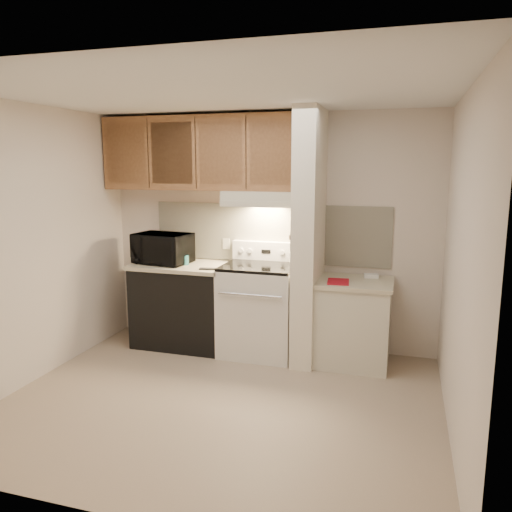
% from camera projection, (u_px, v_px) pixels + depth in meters
% --- Properties ---
extents(floor, '(3.60, 3.60, 0.00)m').
position_uv_depth(floor, '(221.00, 401.00, 4.21)').
color(floor, tan).
rests_on(floor, ground).
extents(ceiling, '(3.60, 3.60, 0.00)m').
position_uv_depth(ceiling, '(217.00, 93.00, 3.76)').
color(ceiling, white).
rests_on(ceiling, wall_back).
extents(wall_back, '(3.60, 2.50, 0.02)m').
position_uv_depth(wall_back, '(269.00, 232.00, 5.40)').
color(wall_back, beige).
rests_on(wall_back, floor).
extents(wall_left, '(0.02, 3.00, 2.50)m').
position_uv_depth(wall_left, '(32.00, 245.00, 4.49)').
color(wall_left, beige).
rests_on(wall_left, floor).
extents(wall_right, '(0.02, 3.00, 2.50)m').
position_uv_depth(wall_right, '(461.00, 269.00, 3.48)').
color(wall_right, beige).
rests_on(wall_right, floor).
extents(backsplash, '(2.60, 0.02, 0.63)m').
position_uv_depth(backsplash, '(268.00, 233.00, 5.39)').
color(backsplash, white).
rests_on(backsplash, wall_back).
extents(range_body, '(0.76, 0.65, 0.92)m').
position_uv_depth(range_body, '(260.00, 311.00, 5.22)').
color(range_body, silver).
rests_on(range_body, floor).
extents(oven_window, '(0.50, 0.01, 0.30)m').
position_uv_depth(oven_window, '(251.00, 316.00, 4.91)').
color(oven_window, black).
rests_on(oven_window, range_body).
extents(oven_handle, '(0.65, 0.02, 0.02)m').
position_uv_depth(oven_handle, '(249.00, 295.00, 4.83)').
color(oven_handle, silver).
rests_on(oven_handle, range_body).
extents(cooktop, '(0.74, 0.64, 0.03)m').
position_uv_depth(cooktop, '(260.00, 266.00, 5.13)').
color(cooktop, black).
rests_on(cooktop, range_body).
extents(range_backguard, '(0.76, 0.08, 0.20)m').
position_uv_depth(range_backguard, '(267.00, 251.00, 5.38)').
color(range_backguard, silver).
rests_on(range_backguard, range_body).
extents(range_display, '(0.10, 0.01, 0.04)m').
position_uv_depth(range_display, '(266.00, 251.00, 5.34)').
color(range_display, black).
rests_on(range_display, range_backguard).
extents(range_knob_left_outer, '(0.05, 0.02, 0.05)m').
position_uv_depth(range_knob_left_outer, '(241.00, 250.00, 5.42)').
color(range_knob_left_outer, silver).
rests_on(range_knob_left_outer, range_backguard).
extents(range_knob_left_inner, '(0.05, 0.02, 0.05)m').
position_uv_depth(range_knob_left_inner, '(250.00, 251.00, 5.39)').
color(range_knob_left_inner, silver).
rests_on(range_knob_left_inner, range_backguard).
extents(range_knob_right_inner, '(0.05, 0.02, 0.05)m').
position_uv_depth(range_knob_right_inner, '(282.00, 252.00, 5.29)').
color(range_knob_right_inner, silver).
rests_on(range_knob_right_inner, range_backguard).
extents(range_knob_right_outer, '(0.05, 0.02, 0.05)m').
position_uv_depth(range_knob_right_outer, '(291.00, 253.00, 5.26)').
color(range_knob_right_outer, silver).
rests_on(range_knob_right_outer, range_backguard).
extents(dishwasher_front, '(1.00, 0.63, 0.87)m').
position_uv_depth(dishwasher_front, '(183.00, 306.00, 5.48)').
color(dishwasher_front, black).
rests_on(dishwasher_front, floor).
extents(left_countertop, '(1.04, 0.67, 0.04)m').
position_uv_depth(left_countertop, '(182.00, 266.00, 5.40)').
color(left_countertop, beige).
rests_on(left_countertop, dishwasher_front).
extents(spoon_rest, '(0.21, 0.09, 0.01)m').
position_uv_depth(spoon_rest, '(209.00, 269.00, 5.09)').
color(spoon_rest, black).
rests_on(spoon_rest, left_countertop).
extents(teal_jar, '(0.12, 0.12, 0.10)m').
position_uv_depth(teal_jar, '(184.00, 260.00, 5.33)').
color(teal_jar, '#246B6C').
rests_on(teal_jar, left_countertop).
extents(outlet, '(0.08, 0.01, 0.12)m').
position_uv_depth(outlet, '(226.00, 244.00, 5.54)').
color(outlet, beige).
rests_on(outlet, backsplash).
extents(microwave, '(0.63, 0.46, 0.32)m').
position_uv_depth(microwave, '(163.00, 248.00, 5.41)').
color(microwave, black).
rests_on(microwave, left_countertop).
extents(partition_pillar, '(0.22, 0.70, 2.50)m').
position_uv_depth(partition_pillar, '(309.00, 238.00, 4.93)').
color(partition_pillar, '#EFE4CB').
rests_on(partition_pillar, floor).
extents(pillar_trim, '(0.01, 0.70, 0.04)m').
position_uv_depth(pillar_trim, '(298.00, 233.00, 4.95)').
color(pillar_trim, '#93633B').
rests_on(pillar_trim, partition_pillar).
extents(knife_strip, '(0.02, 0.42, 0.04)m').
position_uv_depth(knife_strip, '(296.00, 231.00, 4.90)').
color(knife_strip, black).
rests_on(knife_strip, partition_pillar).
extents(knife_blade_a, '(0.01, 0.03, 0.16)m').
position_uv_depth(knife_blade_a, '(291.00, 244.00, 4.76)').
color(knife_blade_a, silver).
rests_on(knife_blade_a, knife_strip).
extents(knife_handle_a, '(0.02, 0.02, 0.10)m').
position_uv_depth(knife_handle_a, '(291.00, 228.00, 4.75)').
color(knife_handle_a, black).
rests_on(knife_handle_a, knife_strip).
extents(knife_blade_b, '(0.01, 0.04, 0.18)m').
position_uv_depth(knife_blade_b, '(293.00, 244.00, 4.84)').
color(knife_blade_b, silver).
rests_on(knife_blade_b, knife_strip).
extents(knife_handle_b, '(0.02, 0.02, 0.10)m').
position_uv_depth(knife_handle_b, '(293.00, 227.00, 4.82)').
color(knife_handle_b, black).
rests_on(knife_handle_b, knife_strip).
extents(knife_blade_c, '(0.01, 0.04, 0.20)m').
position_uv_depth(knife_blade_c, '(295.00, 243.00, 4.94)').
color(knife_blade_c, silver).
rests_on(knife_blade_c, knife_strip).
extents(knife_handle_c, '(0.02, 0.02, 0.10)m').
position_uv_depth(knife_handle_c, '(295.00, 226.00, 4.90)').
color(knife_handle_c, black).
rests_on(knife_handle_c, knife_strip).
extents(knife_blade_d, '(0.01, 0.04, 0.16)m').
position_uv_depth(knife_blade_d, '(296.00, 240.00, 4.99)').
color(knife_blade_d, silver).
rests_on(knife_blade_d, knife_strip).
extents(knife_handle_d, '(0.02, 0.02, 0.10)m').
position_uv_depth(knife_handle_d, '(296.00, 225.00, 4.97)').
color(knife_handle_d, black).
rests_on(knife_handle_d, knife_strip).
extents(knife_blade_e, '(0.01, 0.04, 0.18)m').
position_uv_depth(knife_blade_e, '(298.00, 240.00, 5.09)').
color(knife_blade_e, silver).
rests_on(knife_blade_e, knife_strip).
extents(knife_handle_e, '(0.02, 0.02, 0.10)m').
position_uv_depth(knife_handle_e, '(298.00, 224.00, 5.05)').
color(knife_handle_e, black).
rests_on(knife_handle_e, knife_strip).
extents(oven_mitt, '(0.03, 0.10, 0.24)m').
position_uv_depth(oven_mitt, '(299.00, 246.00, 5.14)').
color(oven_mitt, slate).
rests_on(oven_mitt, partition_pillar).
extents(right_cab_base, '(0.70, 0.60, 0.81)m').
position_uv_depth(right_cab_base, '(353.00, 324.00, 4.95)').
color(right_cab_base, beige).
rests_on(right_cab_base, floor).
extents(right_countertop, '(0.74, 0.64, 0.04)m').
position_uv_depth(right_countertop, '(355.00, 283.00, 4.87)').
color(right_countertop, beige).
rests_on(right_countertop, right_cab_base).
extents(red_folder, '(0.23, 0.30, 0.01)m').
position_uv_depth(red_folder, '(338.00, 282.00, 4.80)').
color(red_folder, '#A00D1A').
rests_on(red_folder, right_countertop).
extents(white_box, '(0.15, 0.11, 0.04)m').
position_uv_depth(white_box, '(371.00, 276.00, 4.99)').
color(white_box, white).
rests_on(white_box, right_countertop).
extents(range_hood, '(0.78, 0.44, 0.15)m').
position_uv_depth(range_hood, '(263.00, 198.00, 5.13)').
color(range_hood, beige).
rests_on(range_hood, upper_cabinets).
extents(hood_lip, '(0.78, 0.04, 0.06)m').
position_uv_depth(hood_lip, '(257.00, 204.00, 4.94)').
color(hood_lip, beige).
rests_on(hood_lip, range_hood).
extents(upper_cabinets, '(2.18, 0.33, 0.77)m').
position_uv_depth(upper_cabinets, '(202.00, 153.00, 5.28)').
color(upper_cabinets, '#93633B').
rests_on(upper_cabinets, wall_back).
extents(cab_door_a, '(0.46, 0.01, 0.63)m').
position_uv_depth(cab_door_a, '(126.00, 153.00, 5.36)').
color(cab_door_a, '#93633B').
rests_on(cab_door_a, upper_cabinets).
extents(cab_gap_a, '(0.01, 0.01, 0.73)m').
position_uv_depth(cab_gap_a, '(148.00, 153.00, 5.28)').
color(cab_gap_a, black).
rests_on(cab_gap_a, upper_cabinets).
extents(cab_door_b, '(0.46, 0.01, 0.63)m').
position_uv_depth(cab_door_b, '(172.00, 153.00, 5.21)').
color(cab_door_b, '#93633B').
rests_on(cab_door_b, upper_cabinets).
extents(cab_gap_b, '(0.01, 0.01, 0.73)m').
position_uv_depth(cab_gap_b, '(196.00, 153.00, 5.13)').
color(cab_gap_b, black).
rests_on(cab_gap_b, upper_cabinets).
extents(cab_door_c, '(0.46, 0.01, 0.63)m').
position_uv_depth(cab_door_c, '(221.00, 153.00, 5.05)').
color(cab_door_c, '#93633B').
rests_on(cab_door_c, upper_cabinets).
extents(cab_gap_c, '(0.01, 0.01, 0.73)m').
position_uv_depth(cab_gap_c, '(246.00, 153.00, 4.97)').
color(cab_gap_c, black).
rests_on(cab_gap_c, upper_cabinets).
extents(cab_door_d, '(0.46, 0.01, 0.63)m').
position_uv_depth(cab_door_d, '(272.00, 152.00, 4.90)').
color(cab_door_d, '#93633B').
rests_on(cab_door_d, upper_cabinets).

